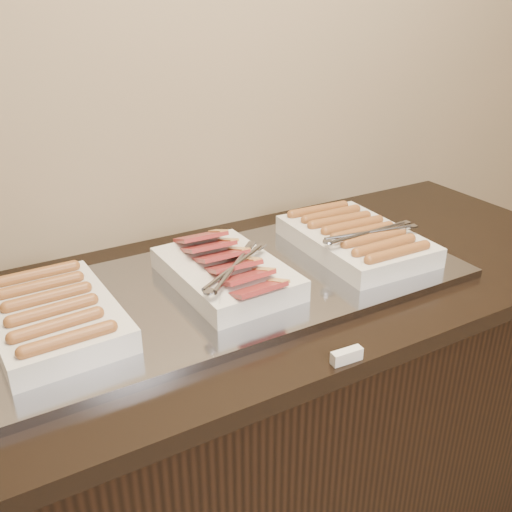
{
  "coord_description": "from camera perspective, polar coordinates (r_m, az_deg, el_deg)",
  "views": [
    {
      "loc": [
        -0.51,
        1.09,
        1.54
      ],
      "look_at": [
        0.09,
        2.13,
        0.97
      ],
      "focal_mm": 40.0,
      "sensor_mm": 36.0,
      "label": 1
    }
  ],
  "objects": [
    {
      "name": "counter",
      "position": [
        1.59,
        -2.97,
        -17.84
      ],
      "size": [
        2.06,
        0.76,
        0.9
      ],
      "color": "black",
      "rests_on": "ground"
    },
    {
      "name": "warming_tray",
      "position": [
        1.31,
        -4.22,
        -3.41
      ],
      "size": [
        1.2,
        0.5,
        0.02
      ],
      "primitive_type": "cube",
      "color": "#9598A3",
      "rests_on": "counter"
    },
    {
      "name": "dish_left",
      "position": [
        1.21,
        -19.64,
        -5.63
      ],
      "size": [
        0.25,
        0.36,
        0.07
      ],
      "rotation": [
        0.0,
        0.0,
        0.04
      ],
      "color": "silver",
      "rests_on": "warming_tray"
    },
    {
      "name": "dish_center",
      "position": [
        1.3,
        -2.97,
        -1.53
      ],
      "size": [
        0.25,
        0.37,
        0.09
      ],
      "rotation": [
        0.0,
        0.0,
        0.03
      ],
      "color": "silver",
      "rests_on": "warming_tray"
    },
    {
      "name": "dish_right",
      "position": [
        1.49,
        9.97,
        1.77
      ],
      "size": [
        0.28,
        0.39,
        0.08
      ],
      "rotation": [
        0.0,
        0.0,
        -0.04
      ],
      "color": "silver",
      "rests_on": "warming_tray"
    },
    {
      "name": "label_holder",
      "position": [
        1.1,
        9.05,
        -9.84
      ],
      "size": [
        0.06,
        0.02,
        0.03
      ],
      "primitive_type": "cube",
      "rotation": [
        0.0,
        0.0,
        -0.06
      ],
      "color": "silver",
      "rests_on": "counter"
    }
  ]
}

